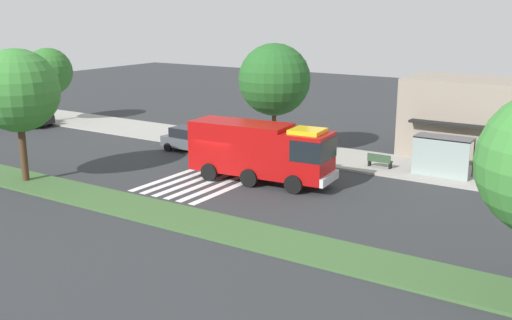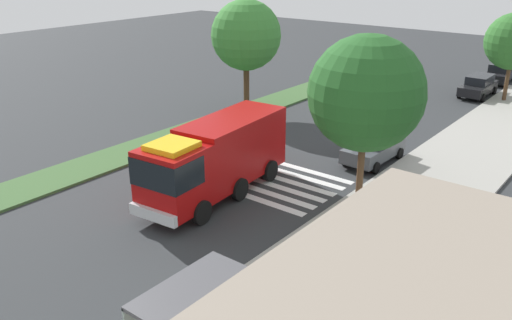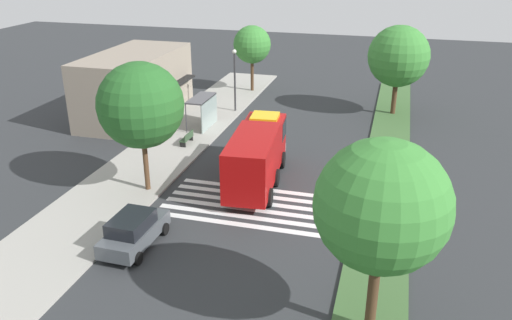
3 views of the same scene
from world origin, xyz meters
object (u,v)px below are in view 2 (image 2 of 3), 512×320
Objects in this scene: parked_car_west at (500,73)px; parked_car_mid at (478,86)px; fire_truck at (213,157)px; bench_near_shelter at (266,278)px; median_tree_far_west at (246,35)px; bus_stop_shelter at (182,303)px; sidewalk_tree_west at (366,94)px; parked_car_east at (374,146)px.

parked_car_west is 0.98× the size of parked_car_mid.
parked_car_mid is (-27.62, 3.96, -1.17)m from fire_truck.
parked_car_mid is 32.50m from bench_near_shelter.
bench_near_shelter is 0.20× the size of median_tree_far_west.
bus_stop_shelter is at bearing 0.29° from bench_near_shelter.
fire_truck reaches higher than bench_near_shelter.
fire_truck is 5.74× the size of bench_near_shelter.
bench_near_shelter is at bearing 4.36° from sidewalk_tree_west.
sidewalk_tree_west is 16.77m from median_tree_far_west.
parked_car_east is at bearing 151.08° from fire_truck.
parked_car_west is (-33.81, 3.96, -1.16)m from fire_truck.
parked_car_west is at bearing 151.29° from median_tree_far_west.
median_tree_far_west is (-12.19, -7.89, 3.57)m from fire_truck.
fire_truck is at bearing -125.12° from bench_near_shelter.
parked_car_mid is (6.19, 0.00, -0.01)m from parked_car_west.
bus_stop_shelter reaches higher than parked_car_west.
sidewalk_tree_west is at bearing 2.44° from parked_car_west.
bus_stop_shelter is 25.83m from median_tree_far_west.
parked_car_east reaches higher than bench_near_shelter.
bench_near_shelter is at bearing 49.79° from fire_truck.
sidewalk_tree_west reaches higher than fire_truck.
median_tree_far_west is (15.44, -11.85, 4.74)m from parked_car_mid.
parked_car_east is at bearing -159.68° from sidewalk_tree_west.
fire_truck is 2.10× the size of parked_car_east.
bus_stop_shelter is at bearing 2.98° from sidewalk_tree_west.
parked_car_east is 17.97m from bus_stop_shelter.
fire_truck is at bearing -142.26° from bus_stop_shelter.
sidewalk_tree_west is (30.78, 2.20, 4.60)m from parked_car_west.
bus_stop_shelter is 0.44× the size of median_tree_far_west.
parked_car_east reaches higher than parked_car_west.
parked_car_east is (24.84, 0.00, 0.03)m from parked_car_west.
parked_car_mid is at bearing 166.75° from fire_truck.
median_tree_far_west is at bearing -30.36° from parked_car_west.
median_tree_far_west is (-16.94, -14.64, 5.02)m from bench_near_shelter.
bench_near_shelter is (-4.00, -0.02, -1.30)m from bus_stop_shelter.
parked_car_west is 42.67m from bus_stop_shelter.
parked_car_mid is at bearing 142.49° from median_tree_far_west.
bus_stop_shelter reaches higher than parked_car_east.
bench_near_shelter is at bearing 13.06° from parked_car_east.
parked_car_mid is 25.12m from sidewalk_tree_west.
bus_stop_shelter is (17.72, 2.81, 0.98)m from parked_car_east.
parked_car_east is at bearing -168.50° from bench_near_shelter.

